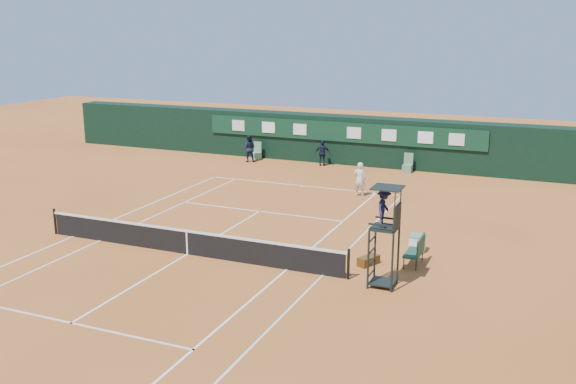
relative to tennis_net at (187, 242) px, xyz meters
The scene contains 14 objects.
ground 0.51m from the tennis_net, ahead, with size 90.00×90.00×0.00m, color #B7642B.
court_lines 0.50m from the tennis_net, ahead, with size 11.05×23.85×0.01m.
tennis_net is the anchor object (origin of this frame).
back_wall 18.77m from the tennis_net, 90.00° to the left, with size 40.00×1.65×3.00m.
linesman_chair_left 18.33m from the tennis_net, 107.46° to the left, with size 0.55×0.50×1.15m.
linesman_chair_right 18.05m from the tennis_net, 75.57° to the left, with size 0.55×0.50×1.15m.
umpire_chair 7.88m from the tennis_net, ahead, with size 0.96×0.95×3.42m.
player_bench 8.57m from the tennis_net, 15.22° to the left, with size 0.55×1.20×1.10m.
tennis_bag 6.86m from the tennis_net, 13.55° to the left, with size 0.38×0.87×0.33m, color black.
cooler 8.82m from the tennis_net, 25.22° to the left, with size 0.57×0.57×0.65m.
tennis_ball 10.04m from the tennis_net, 79.63° to the left, with size 0.07×0.07×0.07m, color yellow.
player 11.58m from the tennis_net, 72.58° to the left, with size 0.64×0.42×1.76m, color silver.
ball_kid_left 17.53m from the tennis_net, 108.64° to the left, with size 0.85×0.66×1.75m, color black.
ball_kid_right 17.30m from the tennis_net, 92.75° to the left, with size 0.94×0.39×1.60m, color black.
Camera 1 is at (12.54, -19.74, 8.36)m, focal length 40.00 mm.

